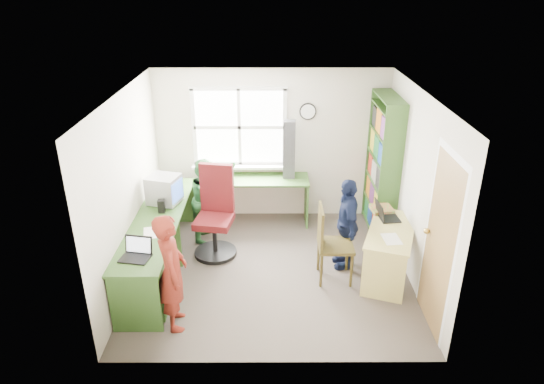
# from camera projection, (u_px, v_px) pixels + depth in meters

# --- Properties ---
(room) EXTENTS (3.64, 3.44, 2.44)m
(room) POSITION_uv_depth(u_px,v_px,m) (273.00, 185.00, 6.14)
(room) COLOR #413933
(room) RESTS_ON ground
(l_desk) EXTENTS (2.38, 2.95, 0.75)m
(l_desk) POSITION_uv_depth(u_px,v_px,m) (169.00, 252.00, 6.10)
(l_desk) COLOR #375F26
(l_desk) RESTS_ON ground
(right_desk) EXTENTS (0.91, 1.30, 0.69)m
(right_desk) POSITION_uv_depth(u_px,v_px,m) (390.00, 242.00, 6.25)
(right_desk) COLOR #CDBF66
(right_desk) RESTS_ON ground
(bookshelf) EXTENTS (0.30, 1.02, 2.10)m
(bookshelf) POSITION_uv_depth(u_px,v_px,m) (382.00, 169.00, 7.22)
(bookshelf) COLOR #375F26
(bookshelf) RESTS_ON ground
(swivel_chair) EXTENTS (0.69, 0.69, 1.29)m
(swivel_chair) POSITION_uv_depth(u_px,v_px,m) (216.00, 217.00, 6.78)
(swivel_chair) COLOR black
(swivel_chair) RESTS_ON ground
(wooden_chair) EXTENTS (0.45, 0.45, 1.03)m
(wooden_chair) POSITION_uv_depth(u_px,v_px,m) (330.00, 241.00, 6.16)
(wooden_chair) COLOR #3F3515
(wooden_chair) RESTS_ON ground
(crt_monitor) EXTENTS (0.49, 0.46, 0.40)m
(crt_monitor) POSITION_uv_depth(u_px,v_px,m) (164.00, 190.00, 6.66)
(crt_monitor) COLOR #AFAFB4
(crt_monitor) RESTS_ON l_desk
(laptop_left) EXTENTS (0.37, 0.32, 0.22)m
(laptop_left) POSITION_uv_depth(u_px,v_px,m) (137.00, 253.00, 5.44)
(laptop_left) COLOR black
(laptop_left) RESTS_ON l_desk
(laptop_right) EXTENTS (0.32, 0.37, 0.23)m
(laptop_right) POSITION_uv_depth(u_px,v_px,m) (385.00, 214.00, 6.44)
(laptop_right) COLOR black
(laptop_right) RESTS_ON right_desk
(speaker_a) EXTENTS (0.10, 0.10, 0.18)m
(speaker_a) POSITION_uv_depth(u_px,v_px,m) (161.00, 206.00, 6.44)
(speaker_a) COLOR black
(speaker_a) RESTS_ON l_desk
(speaker_b) EXTENTS (0.09, 0.09, 0.16)m
(speaker_b) POSITION_uv_depth(u_px,v_px,m) (167.00, 191.00, 6.89)
(speaker_b) COLOR black
(speaker_b) RESTS_ON l_desk
(cd_tower) EXTENTS (0.19, 0.17, 0.91)m
(cd_tower) POSITION_uv_depth(u_px,v_px,m) (289.00, 150.00, 7.41)
(cd_tower) COLOR black
(cd_tower) RESTS_ON l_desk
(game_box) EXTENTS (0.31, 0.31, 0.06)m
(game_box) POSITION_uv_depth(u_px,v_px,m) (382.00, 209.00, 6.64)
(game_box) COLOR red
(game_box) RESTS_ON right_desk
(paper_a) EXTENTS (0.28, 0.35, 0.00)m
(paper_a) POSITION_uv_depth(u_px,v_px,m) (153.00, 233.00, 5.96)
(paper_a) COLOR white
(paper_a) RESTS_ON l_desk
(paper_b) EXTENTS (0.23, 0.31, 0.00)m
(paper_b) POSITION_uv_depth(u_px,v_px,m) (391.00, 239.00, 5.95)
(paper_b) COLOR white
(paper_b) RESTS_ON right_desk
(potted_plant) EXTENTS (0.16, 0.13, 0.30)m
(potted_plant) POSITION_uv_depth(u_px,v_px,m) (231.00, 170.00, 7.45)
(potted_plant) COLOR #2D7137
(potted_plant) RESTS_ON l_desk
(person_red) EXTENTS (0.42, 0.56, 1.39)m
(person_red) POSITION_uv_depth(u_px,v_px,m) (172.00, 272.00, 5.28)
(person_red) COLOR maroon
(person_red) RESTS_ON ground
(person_green) EXTENTS (0.56, 0.67, 1.26)m
(person_green) POSITION_uv_depth(u_px,v_px,m) (207.00, 199.00, 7.13)
(person_green) COLOR #2A6931
(person_green) RESTS_ON ground
(person_navy) EXTENTS (0.33, 0.76, 1.27)m
(person_navy) POSITION_uv_depth(u_px,v_px,m) (347.00, 224.00, 6.42)
(person_navy) COLOR #111A38
(person_navy) RESTS_ON ground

